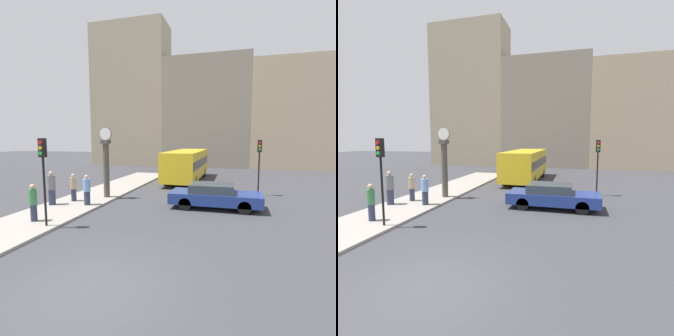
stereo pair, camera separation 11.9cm
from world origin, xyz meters
TOP-DOWN VIEW (x-y plane):
  - ground_plane at (0.00, 0.00)m, footprint 120.00×120.00m
  - sidewalk_corner at (-5.31, 9.19)m, footprint 3.22×22.38m
  - building_row at (-1.41, 29.93)m, footprint 33.05×5.00m
  - sedan_car at (2.25, 8.36)m, footprint 4.75×1.84m
  - bus_distant at (-0.90, 17.03)m, footprint 2.57×8.84m
  - traffic_light_near at (-4.16, 3.39)m, footprint 0.26×0.24m
  - traffic_light_far at (4.71, 12.08)m, footprint 0.26×0.24m
  - street_clock at (-4.33, 8.91)m, footprint 0.80×0.47m
  - pedestrian_blue_stripe at (-4.43, 6.87)m, footprint 0.38×0.38m
  - pedestrian_green_hoodie at (-5.11, 3.78)m, footprint 0.32×0.32m
  - pedestrian_tan_coat at (-5.66, 7.46)m, footprint 0.34×0.34m
  - pedestrian_grey_jacket at (-6.29, 6.42)m, footprint 0.42×0.42m

SIDE VIEW (x-z plane):
  - ground_plane at x=0.00m, z-range 0.00..0.00m
  - sidewalk_corner at x=-5.31m, z-range 0.00..0.11m
  - sedan_car at x=2.25m, z-range 0.02..1.33m
  - pedestrian_tan_coat at x=-5.66m, z-range 0.11..1.68m
  - pedestrian_blue_stripe at x=-4.43m, z-range 0.10..1.73m
  - pedestrian_green_hoodie at x=-5.11m, z-range 0.12..1.75m
  - pedestrian_grey_jacket at x=-6.29m, z-range 0.10..1.93m
  - bus_distant at x=-0.90m, z-range 0.20..2.83m
  - street_clock at x=-4.33m, z-range 0.01..4.26m
  - traffic_light_far at x=4.71m, z-range 0.78..4.38m
  - traffic_light_near at x=-4.16m, z-range 0.89..4.48m
  - building_row at x=-1.41m, z-range -1.70..17.40m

